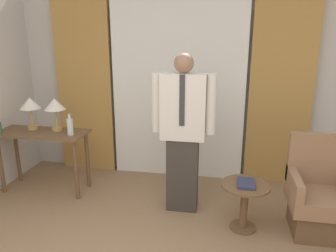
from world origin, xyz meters
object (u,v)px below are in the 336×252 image
(desk, at_px, (43,142))
(bottle_near_edge, at_px, (70,126))
(table_lamp_left, at_px, (30,105))
(person, at_px, (183,129))
(table_lamp_right, at_px, (55,106))
(armchair, at_px, (319,199))
(side_table, at_px, (245,199))
(book, at_px, (246,183))

(desk, distance_m, bottle_near_edge, 0.49)
(table_lamp_left, xyz_separation_m, person, (1.99, -0.26, -0.14))
(table_lamp_right, xyz_separation_m, person, (1.65, -0.26, -0.14))
(desk, relative_size, table_lamp_right, 2.74)
(bottle_near_edge, distance_m, person, 1.40)
(desk, relative_size, armchair, 1.15)
(table_lamp_right, relative_size, armchair, 0.42)
(bottle_near_edge, distance_m, side_table, 2.20)
(book, bearing_deg, person, 156.17)
(armchair, bearing_deg, table_lamp_left, 172.56)
(armchair, xyz_separation_m, book, (-0.75, -0.12, 0.17))
(table_lamp_left, distance_m, book, 2.80)
(table_lamp_left, height_order, bottle_near_edge, table_lamp_left)
(bottle_near_edge, distance_m, book, 2.16)
(desk, relative_size, person, 0.63)
(desk, xyz_separation_m, bottle_near_edge, (0.42, -0.06, 0.25))
(side_table, distance_m, book, 0.18)
(person, distance_m, side_table, 0.98)
(desk, distance_m, person, 1.86)
(person, bearing_deg, book, -23.83)
(desk, bearing_deg, table_lamp_left, 153.29)
(person, relative_size, armchair, 1.81)
(bottle_near_edge, relative_size, side_table, 0.51)
(table_lamp_right, relative_size, side_table, 0.82)
(table_lamp_left, relative_size, book, 1.66)
(table_lamp_left, bearing_deg, desk, -26.71)
(armchair, xyz_separation_m, side_table, (-0.75, -0.11, -0.01))
(table_lamp_right, distance_m, bottle_near_edge, 0.36)
(table_lamp_right, bearing_deg, table_lamp_left, 180.00)
(desk, bearing_deg, side_table, -10.62)
(desk, height_order, table_lamp_left, table_lamp_left)
(table_lamp_left, bearing_deg, bottle_near_edge, -13.53)
(table_lamp_left, distance_m, person, 2.01)
(armchair, bearing_deg, person, 172.53)
(table_lamp_right, bearing_deg, bottle_near_edge, -29.29)
(person, distance_m, book, 0.88)
(bottle_near_edge, relative_size, armchair, 0.26)
(desk, relative_size, bottle_near_edge, 4.37)
(desk, bearing_deg, table_lamp_right, 26.71)
(desk, relative_size, book, 4.54)
(armchair, bearing_deg, desk, 173.65)
(person, xyz_separation_m, armchair, (1.44, -0.19, -0.62))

